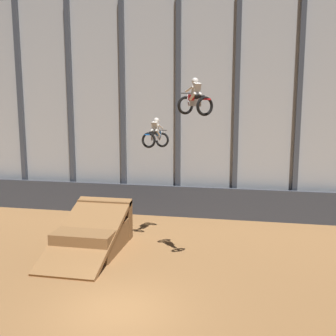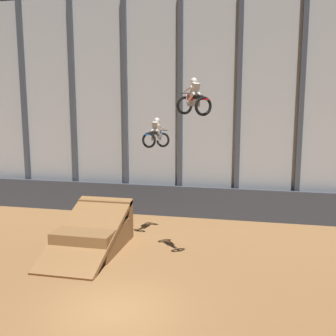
# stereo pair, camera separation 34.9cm
# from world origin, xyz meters

# --- Properties ---
(ground_plane) EXTENTS (60.00, 60.00, 0.00)m
(ground_plane) POSITION_xyz_m (0.00, 0.00, 0.00)
(ground_plane) COLOR olive
(arena_back_wall) EXTENTS (32.00, 0.40, 12.98)m
(arena_back_wall) POSITION_xyz_m (0.00, 11.80, 6.49)
(arena_back_wall) COLOR #ADB2B7
(arena_back_wall) RESTS_ON ground_plane
(lower_barrier) EXTENTS (31.36, 0.20, 1.85)m
(lower_barrier) POSITION_xyz_m (0.00, 11.17, 0.93)
(lower_barrier) COLOR #383D47
(lower_barrier) RESTS_ON ground_plane
(dirt_ramp) EXTENTS (2.72, 5.25, 2.10)m
(dirt_ramp) POSITION_xyz_m (-2.89, 5.37, 0.70)
(dirt_ramp) COLOR brown
(dirt_ramp) RESTS_ON ground_plane
(rider_bike_left_air) EXTENTS (1.10, 1.79, 1.49)m
(rider_bike_left_air) POSITION_xyz_m (-0.32, 7.08, 5.18)
(rider_bike_left_air) COLOR black
(rider_bike_right_air) EXTENTS (1.53, 1.64, 1.45)m
(rider_bike_right_air) POSITION_xyz_m (1.96, 4.04, 6.82)
(rider_bike_right_air) COLOR black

